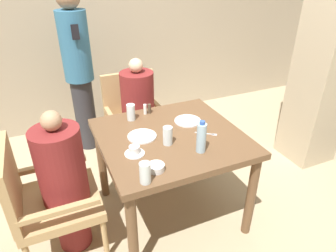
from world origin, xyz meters
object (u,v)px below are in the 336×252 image
object	(u,v)px
standing_host	(78,69)
plate_main_right	(142,136)
glass_tall_mid	(168,136)
bowl_small	(156,167)
plate_main_left	(188,121)
chair_left_side	(44,197)
chair_far_side	(134,116)
water_bottle	(201,137)
glass_tall_far	(131,112)
diner_in_far_chair	(138,114)
teacup_with_saucer	(134,151)
glass_tall_near	(145,173)
diner_in_left_chair	(64,183)

from	to	relation	value
standing_host	plate_main_right	size ratio (longest dim) A/B	8.09
glass_tall_mid	standing_host	bearing A→B (deg)	104.04
bowl_small	plate_main_right	bearing A→B (deg)	82.68
plate_main_left	bowl_small	bearing A→B (deg)	-133.60
chair_left_side	bowl_small	world-z (taller)	chair_left_side
plate_main_right	chair_far_side	bearing A→B (deg)	76.59
water_bottle	glass_tall_far	distance (m)	0.70
diner_in_far_chair	water_bottle	xyz separation A→B (m)	(0.10, -1.07, 0.29)
teacup_with_saucer	bowl_small	bearing A→B (deg)	-73.25
glass_tall_near	glass_tall_far	world-z (taller)	same
bowl_small	standing_host	bearing A→B (deg)	95.92
diner_in_left_chair	glass_tall_far	bearing A→B (deg)	30.36
plate_main_left	glass_tall_near	xyz separation A→B (m)	(-0.57, -0.58, 0.06)
chair_far_side	water_bottle	size ratio (longest dim) A/B	3.96
teacup_with_saucer	water_bottle	world-z (taller)	water_bottle
glass_tall_near	glass_tall_mid	bearing A→B (deg)	49.06
chair_far_side	glass_tall_far	xyz separation A→B (m)	(-0.20, -0.57, 0.34)
diner_in_far_chair	plate_main_right	world-z (taller)	diner_in_far_chair
diner_in_left_chair	diner_in_far_chair	xyz separation A→B (m)	(0.80, 0.78, 0.01)
plate_main_left	chair_far_side	bearing A→B (deg)	105.11
chair_far_side	plate_main_right	size ratio (longest dim) A/B	4.28
chair_left_side	standing_host	xyz separation A→B (m)	(0.51, 1.37, 0.44)
diner_in_left_chair	diner_in_far_chair	size ratio (longest dim) A/B	0.98
plate_main_left	glass_tall_far	xyz separation A→B (m)	(-0.41, 0.22, 0.06)
standing_host	glass_tall_far	size ratio (longest dim) A/B	12.94
diner_in_far_chair	bowl_small	size ratio (longest dim) A/B	10.70
plate_main_left	bowl_small	world-z (taller)	bowl_small
diner_in_left_chair	plate_main_left	bearing A→B (deg)	7.76
standing_host	bowl_small	size ratio (longest dim) A/B	16.19
chair_far_side	glass_tall_far	size ratio (longest dim) A/B	6.84
glass_tall_far	chair_left_side	bearing A→B (deg)	-154.74
glass_tall_mid	glass_tall_far	distance (m)	0.48
chair_far_side	bowl_small	distance (m)	1.35
chair_left_side	glass_tall_mid	xyz separation A→B (m)	(0.88, -0.11, 0.34)
chair_left_side	water_bottle	size ratio (longest dim) A/B	3.96
teacup_with_saucer	diner_in_left_chair	bearing A→B (deg)	164.08
chair_left_side	chair_far_side	world-z (taller)	same
teacup_with_saucer	water_bottle	bearing A→B (deg)	-19.03
diner_in_left_chair	glass_tall_mid	xyz separation A→B (m)	(0.73, -0.11, 0.26)
plate_main_right	plate_main_left	bearing A→B (deg)	10.87
glass_tall_far	chair_far_side	bearing A→B (deg)	71.11
diner_in_far_chair	glass_tall_near	bearing A→B (deg)	-106.44
plate_main_right	teacup_with_saucer	xyz separation A→B (m)	(-0.12, -0.19, 0.02)
standing_host	teacup_with_saucer	size ratio (longest dim) A/B	12.75
diner_in_far_chair	glass_tall_far	xyz separation A→B (m)	(-0.20, -0.43, 0.25)
teacup_with_saucer	water_bottle	distance (m)	0.46
teacup_with_saucer	glass_tall_far	bearing A→B (deg)	74.90
chair_left_side	water_bottle	xyz separation A→B (m)	(1.05, -0.28, 0.38)
diner_in_far_chair	teacup_with_saucer	size ratio (longest dim) A/B	8.43
teacup_with_saucer	diner_in_far_chair	bearing A→B (deg)	70.30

